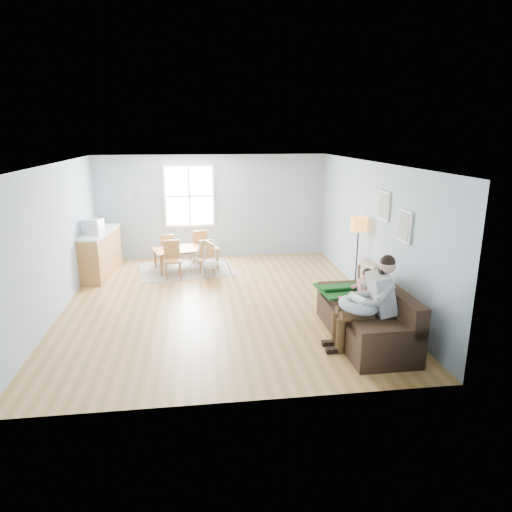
{
  "coord_description": "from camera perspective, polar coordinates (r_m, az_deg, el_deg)",
  "views": [
    {
      "loc": [
        -0.44,
        -8.49,
        3.24
      ],
      "look_at": [
        0.65,
        -0.3,
        1.0
      ],
      "focal_mm": 32.0,
      "sensor_mm": 36.0,
      "label": 1
    }
  ],
  "objects": [
    {
      "name": "father",
      "position": [
        7.15,
        14.02,
        -5.31
      ],
      "size": [
        1.05,
        0.49,
        1.49
      ],
      "color": "gray",
      "rests_on": "sofa"
    },
    {
      "name": "room",
      "position": [
        8.54,
        -4.65,
        9.62
      ],
      "size": [
        8.4,
        9.4,
        3.9
      ],
      "color": "olive"
    },
    {
      "name": "chair_ne",
      "position": [
        11.77,
        -7.15,
        1.48
      ],
      "size": [
        0.48,
        0.48,
        0.86
      ],
      "color": "#995934",
      "rests_on": "rug"
    },
    {
      "name": "chair_sw",
      "position": [
        10.62,
        -10.43,
        -0.15
      ],
      "size": [
        0.42,
        0.42,
        0.86
      ],
      "color": "#995934",
      "rests_on": "rug"
    },
    {
      "name": "nursing_pillow",
      "position": [
        7.12,
        12.68,
        -6.02
      ],
      "size": [
        0.64,
        0.62,
        0.25
      ],
      "primitive_type": "torus",
      "rotation": [
        0.0,
        0.14,
        0.04
      ],
      "color": "#A3B8CC",
      "rests_on": "father"
    },
    {
      "name": "rug",
      "position": [
        11.31,
        -8.64,
        -1.62
      ],
      "size": [
        2.45,
        2.01,
        0.01
      ],
      "primitive_type": "cube",
      "rotation": [
        0.0,
        0.0,
        0.16
      ],
      "color": "#A59E97",
      "rests_on": "room"
    },
    {
      "name": "window",
      "position": [
        12.06,
        -8.34,
        7.43
      ],
      "size": [
        1.32,
        0.08,
        1.62
      ],
      "color": "white",
      "rests_on": "room"
    },
    {
      "name": "storage_cube",
      "position": [
        6.96,
        15.58,
        -10.63
      ],
      "size": [
        0.6,
        0.56,
        0.55
      ],
      "color": "silver",
      "rests_on": "room"
    },
    {
      "name": "baby_swing",
      "position": [
        10.3,
        -5.76,
        -0.92
      ],
      "size": [
        1.12,
        1.13,
        0.89
      ],
      "color": "silver",
      "rests_on": "room"
    },
    {
      "name": "chair_nw",
      "position": [
        11.69,
        -11.04,
        1.01
      ],
      "size": [
        0.42,
        0.42,
        0.79
      ],
      "color": "#995934",
      "rests_on": "rug"
    },
    {
      "name": "pictures",
      "position": [
        8.3,
        16.85,
        4.88
      ],
      "size": [
        0.05,
        1.34,
        0.74
      ],
      "color": "white",
      "rests_on": "room"
    },
    {
      "name": "sofa",
      "position": [
        7.65,
        13.89,
        -7.72
      ],
      "size": [
        0.98,
        2.26,
        0.91
      ],
      "color": "black",
      "rests_on": "room"
    },
    {
      "name": "monitor",
      "position": [
        10.78,
        -19.69,
        3.46
      ],
      "size": [
        0.44,
        0.42,
        0.35
      ],
      "color": "silver",
      "rests_on": "counter"
    },
    {
      "name": "green_throw",
      "position": [
        8.18,
        11.52,
        -4.13
      ],
      "size": [
        1.09,
        0.92,
        0.04
      ],
      "primitive_type": "cube",
      "rotation": [
        0.0,
        0.0,
        0.08
      ],
      "color": "#124E17",
      "rests_on": "sofa"
    },
    {
      "name": "beige_pillow",
      "position": [
        8.07,
        14.15,
        -2.64
      ],
      "size": [
        0.18,
        0.56,
        0.55
      ],
      "primitive_type": "cube",
      "rotation": [
        0.0,
        0.0,
        0.04
      ],
      "color": "#C3B195",
      "rests_on": "sofa"
    },
    {
      "name": "wall_plates",
      "position": [
        12.14,
        -15.06,
        7.98
      ],
      "size": [
        0.67,
        0.02,
        0.66
      ],
      "color": "#AAC1CC",
      "rests_on": "room"
    },
    {
      "name": "counter",
      "position": [
        11.26,
        -18.91,
        0.4
      ],
      "size": [
        0.74,
        1.91,
        1.04
      ],
      "color": "brown",
      "rests_on": "room"
    },
    {
      "name": "floor_lamp",
      "position": [
        9.45,
        12.67,
        3.11
      ],
      "size": [
        0.32,
        0.32,
        1.6
      ],
      "color": "black",
      "rests_on": "room"
    },
    {
      "name": "chair_se",
      "position": [
        10.73,
        -6.18,
        0.0
      ],
      "size": [
        0.39,
        0.39,
        0.81
      ],
      "color": "#995934",
      "rests_on": "rug"
    },
    {
      "name": "dining_table",
      "position": [
        11.24,
        -8.7,
        -0.34
      ],
      "size": [
        1.7,
        1.24,
        0.54
      ],
      "primitive_type": "imported",
      "rotation": [
        0.0,
        0.0,
        0.28
      ],
      "color": "brown",
      "rests_on": "rug"
    },
    {
      "name": "infant",
      "position": [
        7.12,
        12.55,
        -5.29
      ],
      "size": [
        0.24,
        0.41,
        0.15
      ],
      "color": "white",
      "rests_on": "nursing_pillow"
    },
    {
      "name": "toddler",
      "position": [
        7.65,
        12.93,
        -4.11
      ],
      "size": [
        0.58,
        0.31,
        0.89
      ],
      "color": "silver",
      "rests_on": "sofa"
    }
  ]
}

